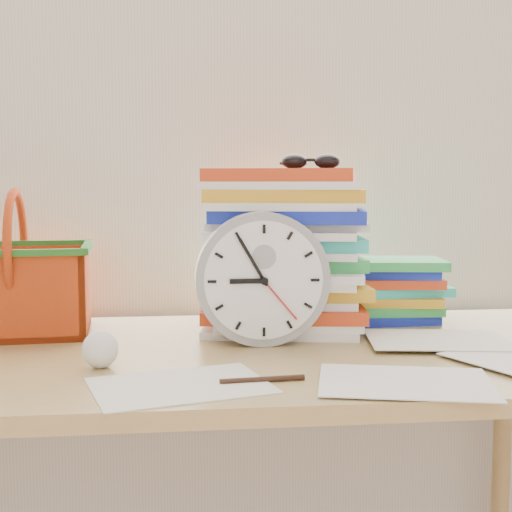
{
  "coord_description": "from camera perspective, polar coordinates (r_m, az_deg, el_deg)",
  "views": [
    {
      "loc": [
        -0.13,
        0.3,
        1.06
      ],
      "look_at": [
        0.01,
        1.6,
        0.92
      ],
      "focal_mm": 50.0,
      "sensor_mm": 36.0,
      "label": 1
    }
  ],
  "objects": [
    {
      "name": "basket",
      "position": [
        1.54,
        -18.6,
        -0.56
      ],
      "size": [
        0.31,
        0.25,
        0.29
      ],
      "primitive_type": null,
      "rotation": [
        0.0,
        0.0,
        0.08
      ],
      "color": "#D34614",
      "rests_on": "desk"
    },
    {
      "name": "crumpled_ball",
      "position": [
        1.24,
        -12.39,
        -7.27
      ],
      "size": [
        0.06,
        0.06,
        0.06
      ],
      "primitive_type": "sphere",
      "color": "white",
      "rests_on": "desk"
    },
    {
      "name": "desk",
      "position": [
        1.36,
        -0.56,
        -10.5
      ],
      "size": [
        1.4,
        0.7,
        0.75
      ],
      "color": "#A88A4E",
      "rests_on": "ground"
    },
    {
      "name": "curtain",
      "position": [
        1.7,
        -1.9,
        13.98
      ],
      "size": [
        2.4,
        0.01,
        2.5
      ],
      "primitive_type": "cube",
      "color": "silver",
      "rests_on": "room_shell"
    },
    {
      "name": "sunglasses",
      "position": [
        1.53,
        4.4,
        7.54
      ],
      "size": [
        0.17,
        0.15,
        0.03
      ],
      "primitive_type": null,
      "rotation": [
        0.0,
        0.0,
        -0.25
      ],
      "color": "black",
      "rests_on": "paper_stack"
    },
    {
      "name": "paper_stack",
      "position": [
        1.51,
        2.13,
        0.53
      ],
      "size": [
        0.39,
        0.34,
        0.34
      ],
      "primitive_type": null,
      "rotation": [
        0.0,
        0.0,
        -0.14
      ],
      "color": "white",
      "rests_on": "desk"
    },
    {
      "name": "book_stack",
      "position": [
        1.63,
        10.93,
        -2.67
      ],
      "size": [
        0.25,
        0.2,
        0.14
      ],
      "primitive_type": null,
      "rotation": [
        0.0,
        0.0,
        -0.07
      ],
      "color": "white",
      "rests_on": "desk"
    },
    {
      "name": "pen",
      "position": [
        1.13,
        0.52,
        -9.85
      ],
      "size": [
        0.14,
        0.02,
        0.01
      ],
      "primitive_type": "cylinder",
      "rotation": [
        0.0,
        1.57,
        0.1
      ],
      "color": "black",
      "rests_on": "desk"
    },
    {
      "name": "scattered_papers",
      "position": [
        1.34,
        -0.56,
        -7.2
      ],
      "size": [
        1.26,
        0.42,
        0.02
      ],
      "primitive_type": null,
      "color": "white",
      "rests_on": "desk"
    },
    {
      "name": "clock",
      "position": [
        1.36,
        0.5,
        -1.83
      ],
      "size": [
        0.26,
        0.05,
        0.26
      ],
      "primitive_type": "cylinder",
      "rotation": [
        1.57,
        0.0,
        0.0
      ],
      "color": "#949496",
      "rests_on": "desk"
    }
  ]
}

